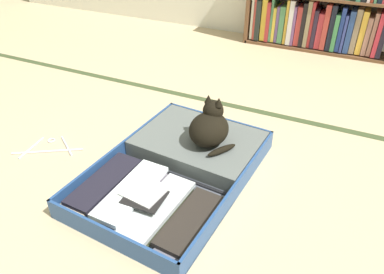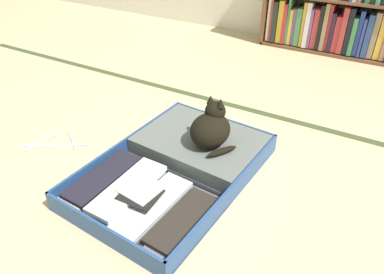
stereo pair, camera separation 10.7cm
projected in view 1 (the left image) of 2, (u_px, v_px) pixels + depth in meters
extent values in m
plane|color=tan|center=(169.00, 214.00, 1.59)|extent=(10.00, 10.00, 0.00)
cube|color=#3A4828|center=(244.00, 108.00, 2.34)|extent=(4.80, 0.05, 0.00)
cube|color=brown|center=(314.00, 47.00, 3.21)|extent=(1.18, 0.23, 0.02)
cube|color=silver|center=(255.00, 16.00, 3.29)|extent=(0.02, 0.19, 0.37)
cube|color=#BF413A|center=(258.00, 17.00, 3.28)|extent=(0.02, 0.19, 0.36)
cube|color=#232A25|center=(261.00, 18.00, 3.26)|extent=(0.04, 0.19, 0.34)
cube|color=yellow|center=(266.00, 18.00, 3.25)|extent=(0.04, 0.19, 0.35)
cube|color=#AD2F31|center=(270.00, 20.00, 3.24)|extent=(0.03, 0.19, 0.33)
cube|color=#47895B|center=(274.00, 18.00, 3.23)|extent=(0.02, 0.19, 0.37)
cube|color=gold|center=(276.00, 23.00, 3.24)|extent=(0.03, 0.19, 0.29)
cube|color=#735695|center=(279.00, 22.00, 3.23)|extent=(0.02, 0.19, 0.30)
cube|color=#4A8453|center=(284.00, 23.00, 3.21)|extent=(0.04, 0.19, 0.31)
cube|color=gold|center=(288.00, 20.00, 3.18)|extent=(0.02, 0.19, 0.36)
cube|color=silver|center=(292.00, 21.00, 3.16)|extent=(0.04, 0.19, 0.37)
cube|color=#764D80|center=(296.00, 24.00, 3.16)|extent=(0.02, 0.19, 0.32)
cube|color=#BF3A38|center=(300.00, 24.00, 3.16)|extent=(0.04, 0.19, 0.32)
cube|color=black|center=(305.00, 23.00, 3.13)|extent=(0.03, 0.19, 0.35)
cube|color=#907E5B|center=(309.00, 22.00, 3.11)|extent=(0.03, 0.19, 0.38)
cube|color=#B92F34|center=(313.00, 23.00, 3.11)|extent=(0.02, 0.19, 0.37)
cube|color=#291E2E|center=(316.00, 27.00, 3.11)|extent=(0.03, 0.19, 0.31)
cube|color=#B8333C|center=(321.00, 29.00, 3.11)|extent=(0.04, 0.19, 0.29)
cube|color=#B13B34|center=(327.00, 25.00, 3.06)|extent=(0.04, 0.19, 0.36)
cube|color=black|center=(333.00, 26.00, 3.05)|extent=(0.04, 0.19, 0.36)
cube|color=#40874F|center=(336.00, 31.00, 3.05)|extent=(0.03, 0.19, 0.30)
cube|color=#263D93|center=(342.00, 28.00, 3.03)|extent=(0.03, 0.19, 0.35)
cube|color=#333F8B|center=(345.00, 32.00, 3.03)|extent=(0.02, 0.19, 0.30)
cube|color=navy|center=(350.00, 30.00, 3.01)|extent=(0.04, 0.19, 0.33)
cube|color=#947D61|center=(357.00, 29.00, 2.99)|extent=(0.04, 0.19, 0.35)
cube|color=gold|center=(363.00, 31.00, 2.98)|extent=(0.04, 0.19, 0.34)
cube|color=#A47062|center=(368.00, 34.00, 2.98)|extent=(0.04, 0.19, 0.30)
cube|color=#A57262|center=(373.00, 32.00, 2.95)|extent=(0.03, 0.19, 0.34)
cube|color=#BF2B3B|center=(378.00, 33.00, 2.93)|extent=(0.03, 0.19, 0.34)
cube|color=black|center=(383.00, 33.00, 2.91)|extent=(0.04, 0.19, 0.35)
cube|color=navy|center=(146.00, 208.00, 1.61)|extent=(0.67, 0.53, 0.01)
cube|color=navy|center=(109.00, 238.00, 1.41)|extent=(0.63, 0.06, 0.10)
cube|color=navy|center=(90.00, 177.00, 1.71)|extent=(0.05, 0.48, 0.10)
cube|color=navy|center=(210.00, 228.00, 1.45)|extent=(0.05, 0.48, 0.10)
cube|color=#474B53|center=(145.00, 207.00, 1.60)|extent=(0.65, 0.50, 0.01)
cube|color=navy|center=(198.00, 152.00, 1.95)|extent=(0.67, 0.53, 0.01)
cube|color=navy|center=(218.00, 124.00, 2.09)|extent=(0.63, 0.06, 0.10)
cube|color=navy|center=(149.00, 129.00, 2.05)|extent=(0.05, 0.48, 0.10)
cube|color=navy|center=(255.00, 163.00, 1.80)|extent=(0.05, 0.48, 0.10)
cube|color=#474B53|center=(199.00, 150.00, 1.94)|extent=(0.65, 0.50, 0.01)
cylinder|color=black|center=(175.00, 175.00, 1.77)|extent=(0.62, 0.06, 0.02)
cube|color=silver|center=(105.00, 187.00, 1.69)|extent=(0.16, 0.40, 0.01)
cube|color=tan|center=(103.00, 184.00, 1.68)|extent=(0.17, 0.43, 0.02)
cube|color=black|center=(105.00, 180.00, 1.67)|extent=(0.16, 0.40, 0.02)
cube|color=#ADA08E|center=(131.00, 200.00, 1.62)|extent=(0.16, 0.39, 0.02)
cube|color=slate|center=(130.00, 194.00, 1.61)|extent=(0.17, 0.39, 0.02)
cube|color=silver|center=(131.00, 191.00, 1.60)|extent=(0.15, 0.41, 0.02)
cube|color=#2A2E1D|center=(158.00, 212.00, 1.56)|extent=(0.16, 0.39, 0.01)
cube|color=silver|center=(157.00, 208.00, 1.55)|extent=(0.17, 0.43, 0.02)
cube|color=slate|center=(190.00, 226.00, 1.50)|extent=(0.15, 0.42, 0.01)
cube|color=#29231E|center=(190.00, 220.00, 1.50)|extent=(0.17, 0.37, 0.02)
cube|color=white|center=(144.00, 191.00, 1.57)|extent=(0.18, 0.17, 0.01)
cube|color=black|center=(145.00, 197.00, 1.55)|extent=(0.17, 0.15, 0.01)
cube|color=#595F5C|center=(199.00, 144.00, 1.92)|extent=(0.64, 0.49, 0.09)
torus|color=white|center=(195.00, 138.00, 1.90)|extent=(0.11, 0.11, 0.01)
cylinder|color=black|center=(190.00, 117.00, 2.16)|extent=(0.02, 0.02, 0.09)
cylinder|color=black|center=(246.00, 134.00, 2.01)|extent=(0.02, 0.02, 0.09)
cube|color=yellow|center=(80.00, 218.00, 1.47)|extent=(0.04, 0.00, 0.02)
cube|color=white|center=(79.00, 217.00, 1.47)|extent=(0.03, 0.00, 0.02)
cube|color=yellow|center=(92.00, 225.00, 1.45)|extent=(0.04, 0.01, 0.03)
cube|color=yellow|center=(157.00, 261.00, 1.34)|extent=(0.04, 0.01, 0.02)
ellipsoid|color=black|center=(208.00, 129.00, 1.81)|extent=(0.21, 0.24, 0.16)
ellipsoid|color=black|center=(214.00, 130.00, 1.87)|extent=(0.14, 0.09, 0.09)
sphere|color=black|center=(214.00, 111.00, 1.80)|extent=(0.10, 0.10, 0.10)
cone|color=black|center=(219.00, 102.00, 1.75)|extent=(0.04, 0.04, 0.04)
cone|color=black|center=(208.00, 99.00, 1.77)|extent=(0.04, 0.04, 0.04)
sphere|color=yellow|center=(221.00, 107.00, 1.81)|extent=(0.02, 0.02, 0.02)
sphere|color=yellow|center=(215.00, 105.00, 1.83)|extent=(0.02, 0.02, 0.02)
ellipsoid|color=black|center=(222.00, 150.00, 1.77)|extent=(0.11, 0.15, 0.03)
cylinder|color=silver|center=(47.00, 151.00, 1.96)|extent=(0.32, 0.20, 0.01)
cylinder|color=silver|center=(31.00, 148.00, 1.98)|extent=(0.03, 0.20, 0.01)
cylinder|color=silver|center=(66.00, 146.00, 2.00)|extent=(0.17, 0.12, 0.01)
torus|color=silver|center=(51.00, 140.00, 2.04)|extent=(0.06, 0.06, 0.01)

